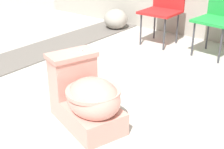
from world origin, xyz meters
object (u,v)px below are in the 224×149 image
toilet (87,98)px  boulder_near (116,19)px  folding_chair_left (165,3)px  folding_chair_middle (222,11)px

toilet → boulder_near: size_ratio=1.88×
boulder_near → toilet: bearing=-57.0°
toilet → folding_chair_left: bearing=122.8°
toilet → folding_chair_middle: folding_chair_middle is taller
folding_chair_middle → boulder_near: (-1.60, 0.10, -0.36)m
toilet → boulder_near: bearing=141.0°
folding_chair_left → boulder_near: (-0.88, 0.12, -0.36)m
toilet → folding_chair_middle: (0.18, 2.09, 0.29)m
toilet → folding_chair_middle: 2.12m
folding_chair_left → boulder_near: folding_chair_left is taller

